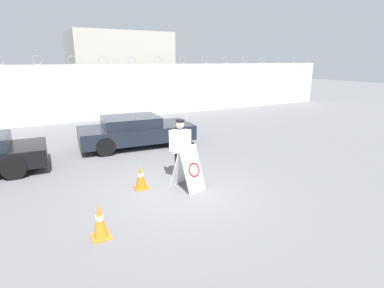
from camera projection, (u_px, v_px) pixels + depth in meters
name	position (u px, v px, depth m)	size (l,w,h in m)	color
ground_plane	(176.00, 190.00, 8.04)	(90.00, 90.00, 0.00)	slate
perimeter_wall	(91.00, 93.00, 17.04)	(36.00, 0.30, 3.61)	silver
building_block	(119.00, 71.00, 21.61)	(6.57, 5.21, 5.22)	#B2ADA3
barricade_sign	(189.00, 168.00, 8.02)	(0.78, 0.96, 1.19)	white
security_guard	(180.00, 147.00, 8.51)	(0.61, 0.56, 1.79)	black
traffic_cone_near	(100.00, 221.00, 5.81)	(0.35, 0.35, 0.74)	orange
traffic_cone_mid	(141.00, 177.00, 8.10)	(0.36, 0.36, 0.67)	orange
parked_car_rear_sedan	(136.00, 131.00, 12.10)	(4.61, 2.29, 1.22)	black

